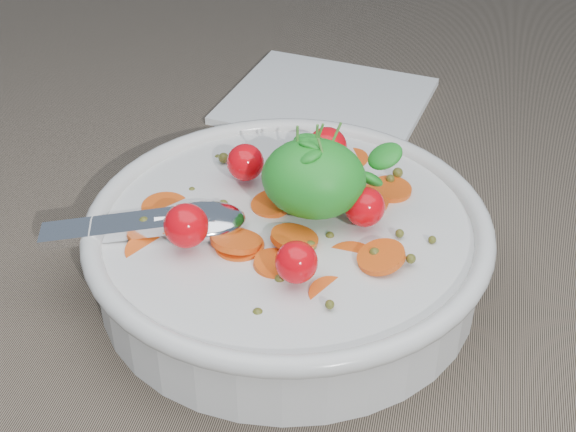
# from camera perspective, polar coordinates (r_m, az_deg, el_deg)

# --- Properties ---
(ground) EXTENTS (6.00, 6.00, 0.00)m
(ground) POSITION_cam_1_polar(r_m,az_deg,el_deg) (0.53, 0.08, -3.09)
(ground) COLOR #756653
(ground) RESTS_ON ground
(bowl) EXTENTS (0.27, 0.25, 0.11)m
(bowl) POSITION_cam_1_polar(r_m,az_deg,el_deg) (0.49, 0.01, -2.00)
(bowl) COLOR silver
(bowl) RESTS_ON ground
(napkin) EXTENTS (0.19, 0.17, 0.01)m
(napkin) POSITION_cam_1_polar(r_m,az_deg,el_deg) (0.71, 2.78, 8.20)
(napkin) COLOR white
(napkin) RESTS_ON ground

